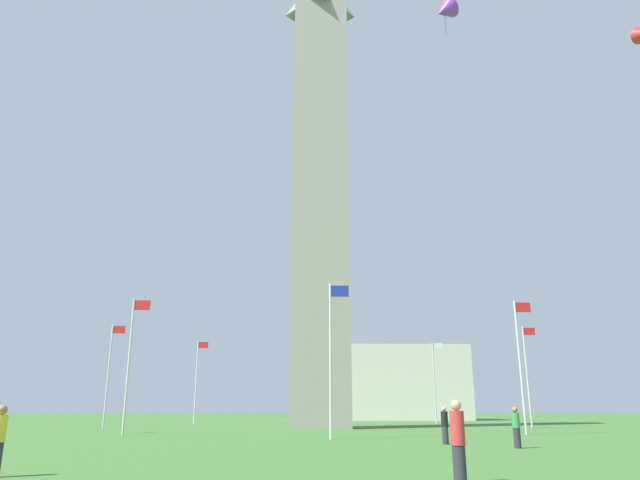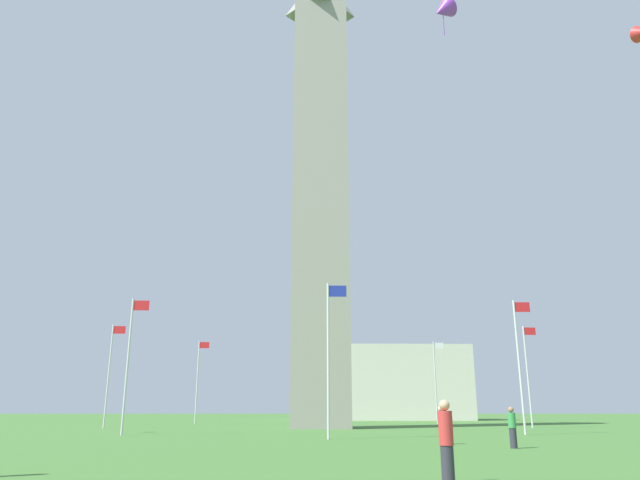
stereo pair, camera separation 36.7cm
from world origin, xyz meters
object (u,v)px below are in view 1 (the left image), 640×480
(flagpole_e, at_px, (315,380))
(flagpole_sw, at_px, (130,358))
(flagpole_se, at_px, (197,378))
(person_green_shirt, at_px, (516,428))
(flagpole_s, at_px, (109,370))
(person_black_shirt, at_px, (445,425))
(flagpole_n, at_px, (527,371))
(flagpole_ne, at_px, (435,378))
(person_red_shirt, at_px, (458,441))
(kite_purple_delta, at_px, (445,11))
(flagpole_nw, at_px, (520,359))
(obelisk_monument, at_px, (320,174))
(distant_building, at_px, (385,383))
(flagpole_w, at_px, (332,351))

(flagpole_e, distance_m, flagpole_sw, 32.51)
(flagpole_se, distance_m, person_green_shirt, 42.52)
(flagpole_s, bearing_deg, flagpole_se, 67.50)
(flagpole_e, xyz_separation_m, person_black_shirt, (4.96, -39.85, -3.77))
(flagpole_n, relative_size, flagpole_sw, 1.00)
(flagpole_ne, xyz_separation_m, person_green_shirt, (-5.15, -37.48, -3.79))
(flagpole_se, xyz_separation_m, person_red_shirt, (14.26, -49.06, -3.72))
(person_red_shirt, bearing_deg, kite_purple_delta, -0.60)
(flagpole_se, xyz_separation_m, flagpole_nw, (24.88, -24.88, 0.00))
(obelisk_monument, distance_m, flagpole_nw, 25.07)
(flagpole_n, distance_m, distant_building, 34.92)
(flagpole_se, bearing_deg, flagpole_sw, -90.00)
(flagpole_se, height_order, distant_building, distant_building)
(flagpole_se, xyz_separation_m, flagpole_w, (12.44, -30.04, 0.00))
(flagpole_n, distance_m, flagpole_w, 24.88)
(flagpole_nw, relative_size, kite_purple_delta, 2.98)
(flagpole_ne, height_order, person_red_shirt, flagpole_ne)
(flagpole_nw, height_order, kite_purple_delta, kite_purple_delta)
(flagpole_sw, relative_size, person_green_shirt, 5.10)
(obelisk_monument, relative_size, person_green_shirt, 27.14)
(flagpole_s, relative_size, flagpole_w, 1.00)
(flagpole_ne, xyz_separation_m, flagpole_nw, (-0.00, -24.88, 0.00))
(distant_building, bearing_deg, flagpole_e, -121.64)
(person_black_shirt, distance_m, person_red_shirt, 14.70)
(flagpole_ne, distance_m, flagpole_nw, 24.88)
(obelisk_monument, height_order, flagpole_n, obelisk_monument)
(person_green_shirt, height_order, distant_building, distant_building)
(person_green_shirt, height_order, kite_purple_delta, kite_purple_delta)
(flagpole_nw, relative_size, distant_building, 0.38)
(flagpole_ne, height_order, flagpole_e, same)
(flagpole_e, distance_m, person_green_shirt, 43.42)
(flagpole_e, height_order, person_red_shirt, flagpole_e)
(obelisk_monument, bearing_deg, flagpole_se, 134.87)
(flagpole_se, height_order, flagpole_s, same)
(flagpole_sw, bearing_deg, person_black_shirt, -29.41)
(kite_purple_delta, height_order, distant_building, kite_purple_delta)
(flagpole_w, height_order, kite_purple_delta, kite_purple_delta)
(obelisk_monument, distance_m, flagpole_sw, 25.01)
(flagpole_w, relative_size, person_green_shirt, 5.10)
(flagpole_s, bearing_deg, flagpole_sw, -67.50)
(kite_purple_delta, relative_size, distant_building, 0.13)
(flagpole_se, relative_size, distant_building, 0.38)
(flagpole_n, relative_size, flagpole_nw, 1.00)
(flagpole_s, xyz_separation_m, flagpole_sw, (5.15, -12.44, 0.00))
(person_green_shirt, bearing_deg, person_red_shirt, 138.43)
(flagpole_s, distance_m, person_black_shirt, 31.91)
(flagpole_w, distance_m, person_red_shirt, 19.47)
(obelisk_monument, bearing_deg, flagpole_sw, -134.87)
(person_black_shirt, bearing_deg, person_red_shirt, 146.68)
(flagpole_ne, xyz_separation_m, flagpole_sw, (-24.88, -24.88, 0.00))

